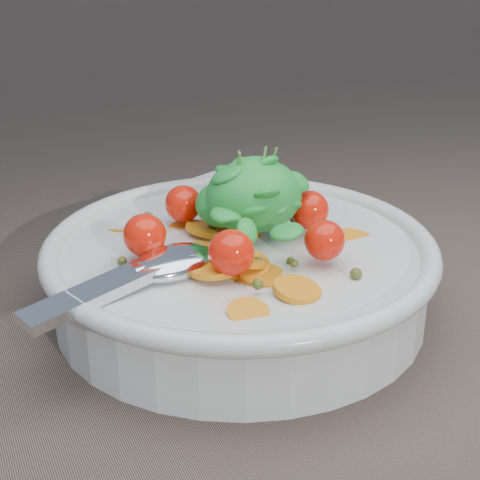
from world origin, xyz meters
name	(u,v)px	position (x,y,z in m)	size (l,w,h in m)	color
ground	(199,304)	(0.00, 0.00, 0.00)	(6.00, 6.00, 0.00)	brown
bowl	(240,269)	(0.02, -0.02, 0.03)	(0.30, 0.28, 0.12)	silver
napkin	(217,209)	(0.08, 0.17, 0.00)	(0.18, 0.15, 0.01)	silver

